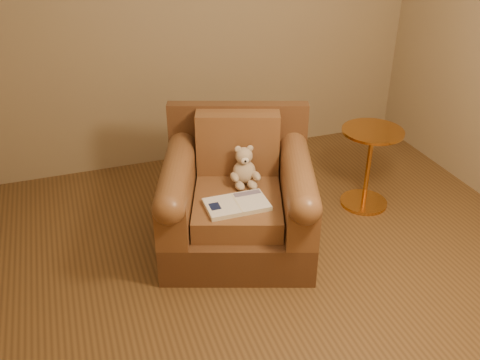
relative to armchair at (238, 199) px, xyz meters
name	(u,v)px	position (x,y,z in m)	size (l,w,h in m)	color
floor	(281,291)	(0.08, -0.60, -0.34)	(4.00, 4.00, 0.00)	brown
room	(295,11)	(0.08, -0.60, 1.37)	(4.02, 4.02, 2.71)	#927C59
armchair	(238,199)	(0.00, 0.00, 0.00)	(1.24, 1.21, 0.89)	#56341C
teddy_bear	(244,169)	(0.07, 0.06, 0.18)	(0.20, 0.23, 0.28)	tan
guidebook	(237,204)	(-0.08, -0.21, 0.10)	(0.40, 0.24, 0.03)	beige
side_table	(368,165)	(1.10, 0.13, 0.00)	(0.46, 0.46, 0.64)	gold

